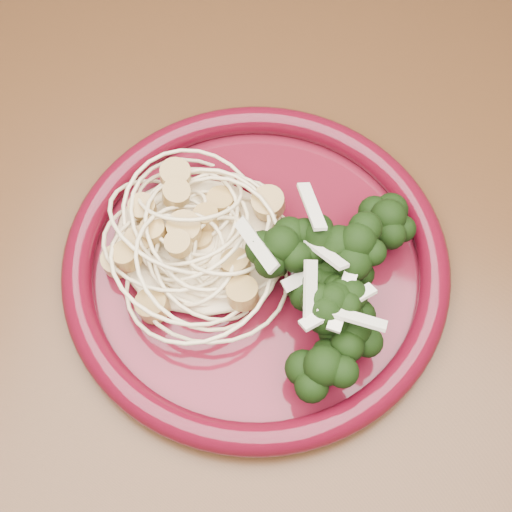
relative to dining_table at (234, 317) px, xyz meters
The scene contains 6 objects.
dining_table is the anchor object (origin of this frame).
dinner_plate 0.11m from the dining_table, ahead, with size 0.28×0.28×0.02m.
spaghetti_pile 0.12m from the dining_table, behind, with size 0.13×0.11×0.03m, color beige.
scallop_cluster 0.16m from the dining_table, behind, with size 0.12×0.12×0.04m, color #B08A47, non-canonical shape.
broccoli_pile 0.15m from the dining_table, ahead, with size 0.09×0.15×0.05m, color black.
onion_garnish 0.18m from the dining_table, ahead, with size 0.06×0.09×0.05m, color beige, non-canonical shape.
Camera 1 is at (0.10, -0.22, 1.21)m, focal length 50.00 mm.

